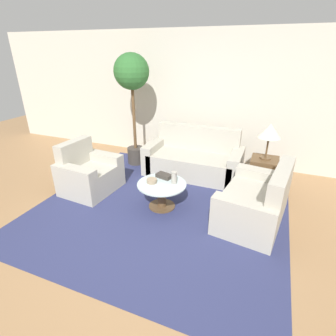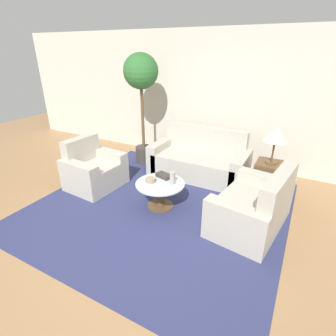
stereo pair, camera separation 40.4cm
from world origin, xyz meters
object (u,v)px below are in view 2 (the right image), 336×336
object	(u,v)px
sofa_main	(200,161)
book_stack	(164,176)
potted_plant	(141,83)
loveseat	(255,209)
vase	(172,178)
coffee_table	(160,191)
bowl	(151,180)
table_lamp	(276,135)
armchair	(93,171)

from	to	relation	value
sofa_main	book_stack	xyz separation A→B (m)	(-0.15, -1.14, 0.15)
potted_plant	sofa_main	bearing A→B (deg)	-1.00
loveseat	vase	world-z (taller)	loveseat
loveseat	coffee_table	xyz separation A→B (m)	(-1.38, -0.15, -0.02)
vase	bowl	xyz separation A→B (m)	(-0.32, -0.10, -0.06)
potted_plant	book_stack	world-z (taller)	potted_plant
loveseat	table_lamp	xyz separation A→B (m)	(-0.00, 1.05, 0.74)
potted_plant	book_stack	distance (m)	2.02
bowl	book_stack	world-z (taller)	book_stack
armchair	potted_plant	xyz separation A→B (m)	(0.20, 1.33, 1.35)
loveseat	book_stack	bearing A→B (deg)	-83.52
loveseat	armchair	bearing A→B (deg)	-79.33
armchair	potted_plant	world-z (taller)	potted_plant
sofa_main	potted_plant	world-z (taller)	potted_plant
vase	armchair	bearing A→B (deg)	-178.53
table_lamp	book_stack	bearing A→B (deg)	-144.66
armchair	coffee_table	world-z (taller)	armchair
coffee_table	book_stack	size ratio (longest dim) A/B	2.77
book_stack	coffee_table	bearing A→B (deg)	-62.73
bowl	book_stack	size ratio (longest dim) A/B	0.58
bowl	potted_plant	bearing A→B (deg)	126.57
potted_plant	bowl	world-z (taller)	potted_plant
armchair	table_lamp	distance (m)	3.08
coffee_table	vase	world-z (taller)	vase
sofa_main	coffee_table	world-z (taller)	sofa_main
loveseat	table_lamp	bearing A→B (deg)	-171.46
book_stack	armchair	bearing A→B (deg)	-158.76
armchair	table_lamp	xyz separation A→B (m)	(2.75, 1.16, 0.74)
table_lamp	vase	size ratio (longest dim) A/B	3.19
table_lamp	bowl	size ratio (longest dim) A/B	3.90
potted_plant	vase	world-z (taller)	potted_plant
loveseat	potted_plant	xyz separation A→B (m)	(-2.56, 1.21, 1.35)
coffee_table	armchair	bearing A→B (deg)	178.39
armchair	book_stack	distance (m)	1.36
loveseat	bowl	size ratio (longest dim) A/B	8.73
coffee_table	book_stack	world-z (taller)	book_stack
bowl	book_stack	distance (m)	0.25
potted_plant	coffee_table	bearing A→B (deg)	-49.12
table_lamp	bowl	world-z (taller)	table_lamp
book_stack	loveseat	bearing A→B (deg)	12.63
coffee_table	vase	bearing A→B (deg)	25.32
sofa_main	book_stack	size ratio (longest dim) A/B	6.74
potted_plant	book_stack	size ratio (longest dim) A/B	8.17
coffee_table	bowl	bearing A→B (deg)	-170.83
book_stack	vase	bearing A→B (deg)	-15.10
loveseat	coffee_table	bearing A→B (deg)	-75.34
armchair	loveseat	size ratio (longest dim) A/B	0.70
armchair	potted_plant	bearing A→B (deg)	-4.56
potted_plant	vase	bearing A→B (deg)	-43.67
loveseat	bowl	bearing A→B (deg)	-75.07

